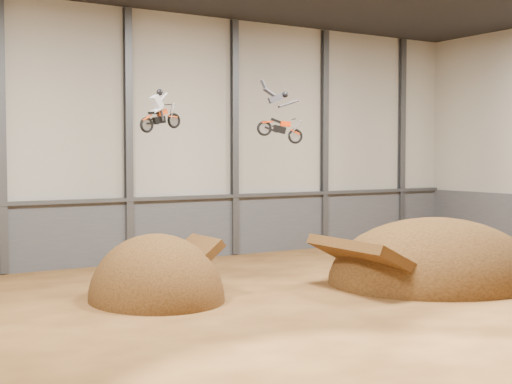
{
  "coord_description": "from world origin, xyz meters",
  "views": [
    {
      "loc": [
        -17.74,
        -22.0,
        6.0
      ],
      "look_at": [
        -1.79,
        4.0,
        4.4
      ],
      "focal_mm": 50.0,
      "sensor_mm": 36.0,
      "label": 1
    }
  ],
  "objects_px": {
    "landing_ramp": "(435,281)",
    "fmx_rider_a": "(161,108)",
    "takeoff_ramp": "(156,300)",
    "fmx_rider_b": "(278,112)"
  },
  "relations": [
    {
      "from": "landing_ramp",
      "to": "fmx_rider_a",
      "type": "xyz_separation_m",
      "value": [
        -12.71,
        2.91,
        7.91
      ]
    },
    {
      "from": "takeoff_ramp",
      "to": "fmx_rider_b",
      "type": "height_order",
      "value": "fmx_rider_b"
    },
    {
      "from": "takeoff_ramp",
      "to": "landing_ramp",
      "type": "relative_size",
      "value": 0.6
    },
    {
      "from": "fmx_rider_b",
      "to": "fmx_rider_a",
      "type": "bearing_deg",
      "value": -158.87
    },
    {
      "from": "takeoff_ramp",
      "to": "fmx_rider_a",
      "type": "distance_m",
      "value": 7.91
    },
    {
      "from": "takeoff_ramp",
      "to": "fmx_rider_b",
      "type": "distance_m",
      "value": 9.93
    },
    {
      "from": "takeoff_ramp",
      "to": "landing_ramp",
      "type": "height_order",
      "value": "landing_ramp"
    },
    {
      "from": "landing_ramp",
      "to": "fmx_rider_b",
      "type": "distance_m",
      "value": 10.94
    },
    {
      "from": "fmx_rider_a",
      "to": "fmx_rider_b",
      "type": "height_order",
      "value": "fmx_rider_b"
    },
    {
      "from": "takeoff_ramp",
      "to": "fmx_rider_a",
      "type": "relative_size",
      "value": 3.14
    }
  ]
}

